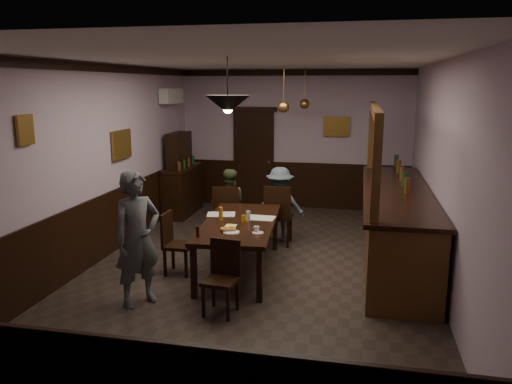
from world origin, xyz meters
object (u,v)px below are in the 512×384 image
(soda_can, at_px, (244,219))
(sideboard, at_px, (182,182))
(chair_far_right, at_px, (278,213))
(person_seated_right, at_px, (280,204))
(coffee_cup, at_px, (256,229))
(chair_side, at_px, (174,240))
(pendant_iron, at_px, (228,104))
(pendant_brass_far, at_px, (305,104))
(chair_far_left, at_px, (226,212))
(dining_table, at_px, (240,226))
(chair_near, at_px, (223,273))
(pendant_brass_mid, at_px, (284,107))
(person_standing, at_px, (138,239))
(person_seated_left, at_px, (229,204))
(bar_counter, at_px, (395,223))

(soda_can, height_order, sideboard, sideboard)
(chair_far_right, xyz_separation_m, person_seated_right, (-0.02, 0.29, 0.08))
(coffee_cup, distance_m, sideboard, 4.18)
(chair_far_right, bearing_deg, sideboard, -37.25)
(chair_side, relative_size, pendant_iron, 1.34)
(sideboard, bearing_deg, pendant_iron, -61.71)
(soda_can, xyz_separation_m, pendant_brass_far, (0.45, 3.35, 1.49))
(chair_far_left, xyz_separation_m, coffee_cup, (0.89, -1.72, 0.25))
(dining_table, relative_size, chair_near, 2.59)
(chair_near, xyz_separation_m, chair_side, (-1.02, 1.06, 0.01))
(chair_near, bearing_deg, chair_far_left, 110.67)
(coffee_cup, bearing_deg, pendant_iron, -137.30)
(pendant_brass_mid, bearing_deg, chair_far_left, -144.46)
(chair_near, height_order, person_standing, person_standing)
(chair_far_left, distance_m, chair_near, 2.64)
(chair_far_left, relative_size, pendant_iron, 1.50)
(chair_far_right, relative_size, coffee_cup, 13.00)
(person_seated_right, bearing_deg, person_seated_left, 0.38)
(soda_can, relative_size, pendant_iron, 0.18)
(pendant_brass_far, bearing_deg, person_seated_right, -96.83)
(chair_side, distance_m, person_seated_left, 1.81)
(person_standing, distance_m, pendant_brass_mid, 3.73)
(soda_can, distance_m, pendant_iron, 1.78)
(chair_side, bearing_deg, person_standing, 177.70)
(sideboard, bearing_deg, pendant_brass_far, 6.64)
(person_seated_left, relative_size, bar_counter, 0.29)
(chair_far_right, height_order, person_standing, person_standing)
(chair_far_right, relative_size, pendant_iron, 1.55)
(soda_can, xyz_separation_m, pendant_iron, (-0.02, -0.72, 1.63))
(chair_far_left, distance_m, sideboard, 2.28)
(chair_far_left, bearing_deg, bar_counter, 162.55)
(person_seated_right, height_order, pendant_iron, pendant_iron)
(chair_far_left, distance_m, pendant_brass_far, 2.90)
(chair_far_right, bearing_deg, chair_side, 49.97)
(sideboard, bearing_deg, chair_far_right, -36.06)
(chair_far_left, bearing_deg, soda_can, 104.04)
(chair_far_right, relative_size, sideboard, 0.61)
(person_standing, xyz_separation_m, pendant_iron, (1.01, 0.53, 1.60))
(person_seated_left, bearing_deg, soda_can, 95.58)
(chair_near, distance_m, coffee_cup, 0.93)
(chair_far_left, relative_size, bar_counter, 0.24)
(chair_far_right, xyz_separation_m, coffee_cup, (0.00, -1.78, 0.23))
(pendant_iron, bearing_deg, person_standing, -152.45)
(soda_can, relative_size, pendant_brass_mid, 0.15)
(dining_table, distance_m, chair_side, 0.96)
(pendant_brass_mid, relative_size, pendant_brass_far, 1.00)
(chair_far_left, relative_size, sideboard, 0.59)
(person_seated_left, relative_size, pendant_iron, 1.86)
(person_seated_right, bearing_deg, chair_near, 81.76)
(person_standing, xyz_separation_m, pendant_brass_far, (1.49, 4.61, 1.46))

